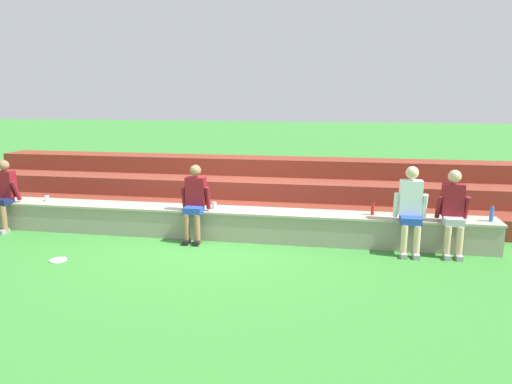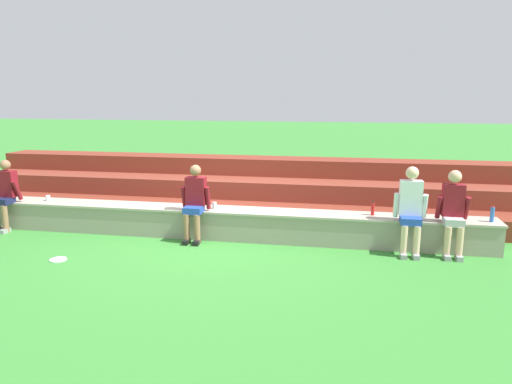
% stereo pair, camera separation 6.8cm
% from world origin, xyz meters
% --- Properties ---
extents(ground_plane, '(80.00, 80.00, 0.00)m').
position_xyz_m(ground_plane, '(0.00, 0.00, 0.00)').
color(ground_plane, '#388433').
extents(stone_seating_wall, '(9.96, 0.62, 0.55)m').
position_xyz_m(stone_seating_wall, '(0.00, 0.29, 0.29)').
color(stone_seating_wall, gray).
rests_on(stone_seating_wall, ground).
extents(brick_bleachers, '(12.19, 2.40, 1.18)m').
position_xyz_m(brick_bleachers, '(0.00, 2.36, 0.46)').
color(brick_bleachers, maroon).
rests_on(brick_bleachers, ground).
extents(person_far_left, '(0.52, 0.53, 1.38)m').
position_xyz_m(person_far_left, '(-4.18, -0.01, 0.74)').
color(person_far_left, '#996B4C').
rests_on(person_far_left, ground).
extents(person_left_of_center, '(0.54, 0.54, 1.39)m').
position_xyz_m(person_left_of_center, '(-0.30, -0.00, 0.75)').
color(person_left_of_center, '#996B4C').
rests_on(person_left_of_center, ground).
extents(person_center, '(0.54, 0.56, 1.47)m').
position_xyz_m(person_center, '(3.45, -0.03, 0.79)').
color(person_center, beige).
rests_on(person_center, ground).
extents(person_right_of_center, '(0.52, 0.55, 1.42)m').
position_xyz_m(person_right_of_center, '(4.13, 0.01, 0.77)').
color(person_right_of_center, '#DBAD89').
rests_on(person_right_of_center, ground).
extents(water_bottle_mid_left, '(0.07, 0.07, 0.27)m').
position_xyz_m(water_bottle_mid_left, '(4.79, 0.24, 0.68)').
color(water_bottle_mid_left, blue).
rests_on(water_bottle_mid_left, stone_seating_wall).
extents(water_bottle_near_right, '(0.06, 0.06, 0.25)m').
position_xyz_m(water_bottle_near_right, '(2.86, 0.33, 0.66)').
color(water_bottle_near_right, red).
rests_on(water_bottle_near_right, stone_seating_wall).
extents(plastic_cup_right_end, '(0.09, 0.09, 0.11)m').
position_xyz_m(plastic_cup_right_end, '(-3.48, 0.31, 0.60)').
color(plastic_cup_right_end, white).
rests_on(plastic_cup_right_end, stone_seating_wall).
extents(plastic_cup_left_end, '(0.08, 0.08, 0.12)m').
position_xyz_m(plastic_cup_left_end, '(-0.02, 0.29, 0.61)').
color(plastic_cup_left_end, white).
rests_on(plastic_cup_left_end, stone_seating_wall).
extents(frisbee, '(0.27, 0.27, 0.02)m').
position_xyz_m(frisbee, '(-2.16, -1.44, 0.01)').
color(frisbee, white).
rests_on(frisbee, ground).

